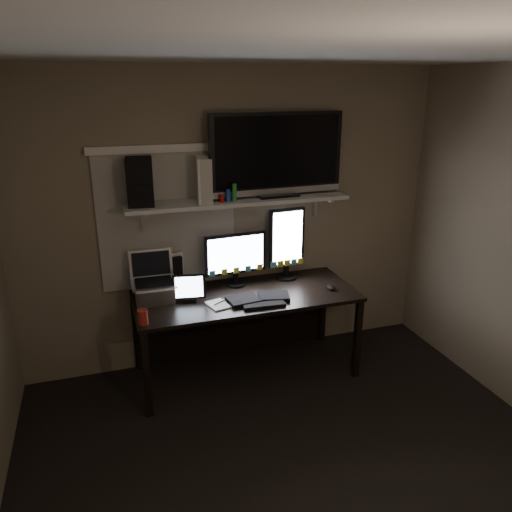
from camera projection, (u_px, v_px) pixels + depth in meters
name	position (u px, v px, depth m)	size (l,w,h in m)	color
floor	(315.00, 495.00, 3.02)	(3.60, 3.60, 0.00)	black
ceiling	(338.00, 49.00, 2.19)	(3.60, 3.60, 0.00)	silver
back_wall	(233.00, 221.00, 4.22)	(3.60, 3.60, 0.00)	#6D624E
window_blinds	(168.00, 221.00, 4.03)	(1.10, 0.02, 1.10)	#BCB5A9
desk	(242.00, 308.00, 4.22)	(1.80, 0.75, 0.73)	black
wall_shelf	(238.00, 200.00, 3.99)	(1.80, 0.35, 0.03)	beige
monitor_landscape	(235.00, 259.00, 4.16)	(0.53, 0.06, 0.46)	black
monitor_portrait	(287.00, 243.00, 4.29)	(0.32, 0.06, 0.64)	black
keyboard	(259.00, 298.00, 3.94)	(0.51, 0.20, 0.03)	black
mouse	(331.00, 288.00, 4.14)	(0.06, 0.10, 0.04)	black
notepad	(218.00, 305.00, 3.85)	(0.14, 0.19, 0.01)	white
tablet	(189.00, 288.00, 3.89)	(0.26, 0.11, 0.23)	black
file_sorter	(167.00, 272.00, 4.11)	(0.24, 0.11, 0.30)	black
laptop	(153.00, 279.00, 3.87)	(0.34, 0.27, 0.38)	#AEAEB3
cup	(143.00, 317.00, 3.54)	(0.07, 0.07, 0.11)	maroon
sticky_notes	(232.00, 302.00, 3.91)	(0.30, 0.22, 0.00)	#DDE63E
tv	(277.00, 155.00, 3.98)	(1.11, 0.20, 0.67)	black
game_console	(203.00, 179.00, 3.86)	(0.09, 0.29, 0.34)	silver
speaker	(140.00, 182.00, 3.73)	(0.19, 0.24, 0.35)	black
bottles	(228.00, 193.00, 3.86)	(0.22, 0.05, 0.14)	#A50F0C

